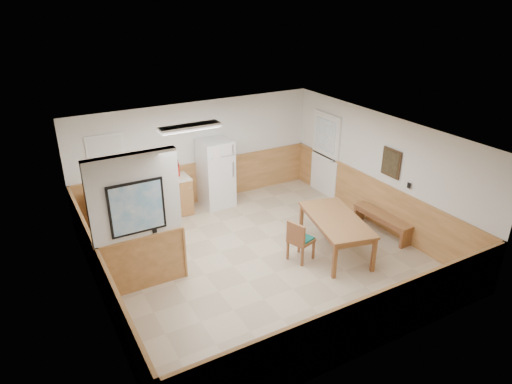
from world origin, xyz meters
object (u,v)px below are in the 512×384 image
refrigerator (216,173)px  dining_chair (299,238)px  dining_table (336,222)px  dining_bench (382,219)px  soap_bottle (115,184)px  fire_extinguisher (177,169)px

refrigerator → dining_chair: bearing=-86.5°
dining_table → dining_bench: (1.35, 0.10, -0.32)m
refrigerator → dining_chair: size_ratio=1.93×
dining_table → soap_bottle: 4.78m
dining_chair → dining_table: bearing=-22.6°
dining_bench → refrigerator: bearing=126.7°
fire_extinguisher → soap_bottle: (-1.43, 0.02, -0.07)m
refrigerator → dining_bench: (2.49, -3.05, -0.48)m
dining_chair → fire_extinguisher: 3.44m
dining_bench → fire_extinguisher: fire_extinguisher is taller
dining_table → refrigerator: bearing=123.6°
dining_table → fire_extinguisher: bearing=136.2°
dining_bench → soap_bottle: (-4.84, 3.15, 0.66)m
dining_chair → soap_bottle: bearing=112.2°
dining_table → dining_bench: size_ratio=1.34×
dining_table → dining_chair: 0.85m
dining_bench → fire_extinguisher: (-3.41, 3.13, 0.74)m
dining_chair → soap_bottle: soap_bottle is taller
refrigerator → fire_extinguisher: bearing=172.8°
dining_chair → soap_bottle: (-2.65, 3.18, 0.51)m
dining_table → dining_chair: (-0.83, 0.07, -0.16)m
dining_bench → dining_chair: size_ratio=1.73×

